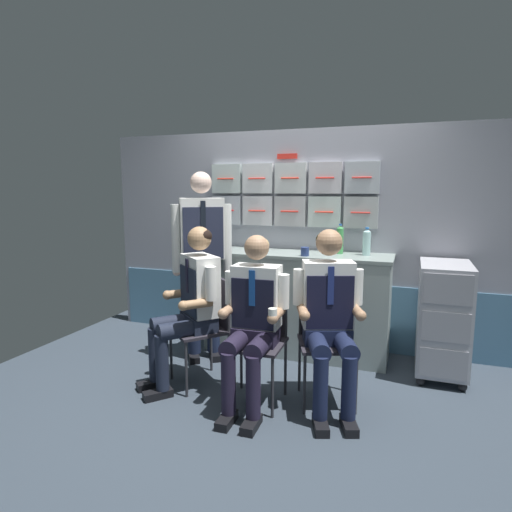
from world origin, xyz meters
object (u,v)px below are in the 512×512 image
folding_chair_left (210,318)px  crew_member_standing (202,249)px  folding_chair_right (260,329)px  crew_member_left (191,299)px  folding_chair_by_counter (325,329)px  paper_cup_blue (256,250)px  water_bottle_short (340,240)px  crew_member_right (253,315)px  crew_member_by_counter (329,311)px  service_trolley (443,316)px

folding_chair_left → crew_member_standing: crew_member_standing is taller
folding_chair_right → crew_member_standing: (-0.74, 0.54, 0.50)m
folding_chair_left → crew_member_left: bearing=-130.8°
folding_chair_by_counter → paper_cup_blue: paper_cup_blue is taller
water_bottle_short → folding_chair_by_counter: bearing=-86.7°
folding_chair_right → crew_member_standing: 1.05m
crew_member_standing → crew_member_right: bearing=-43.2°
crew_member_by_counter → water_bottle_short: (-0.11, 1.07, 0.39)m
folding_chair_right → water_bottle_short: water_bottle_short is taller
folding_chair_right → water_bottle_short: (0.41, 1.09, 0.57)m
crew_member_left → paper_cup_blue: (0.23, 0.87, 0.29)m
crew_member_by_counter → crew_member_right: bearing=-159.9°
paper_cup_blue → crew_member_by_counter: bearing=-44.6°
paper_cup_blue → crew_member_left: bearing=-104.8°
crew_member_standing → crew_member_left: bearing=-72.9°
folding_chair_right → water_bottle_short: bearing=69.6°
crew_member_by_counter → crew_member_left: bearing=-178.9°
crew_member_right → water_bottle_short: water_bottle_short is taller
folding_chair_left → folding_chair_by_counter: bearing=3.1°
folding_chair_by_counter → water_bottle_short: (-0.05, 0.92, 0.57)m
crew_member_standing → folding_chair_by_counter: bearing=-17.0°
service_trolley → folding_chair_left: service_trolley is taller
service_trolley → crew_member_right: size_ratio=0.77×
crew_member_by_counter → crew_member_standing: size_ratio=0.75×
crew_member_left → crew_member_right: (0.58, -0.17, -0.02)m
crew_member_by_counter → crew_member_standing: bearing=157.6°
folding_chair_right → crew_member_by_counter: (0.51, 0.02, 0.18)m
crew_member_left → crew_member_standing: bearing=107.1°
service_trolley → paper_cup_blue: paper_cup_blue is taller
service_trolley → water_bottle_short: size_ratio=3.44×
crew_member_standing → folding_chair_right: bearing=-36.0°
crew_member_left → folding_chair_right: size_ratio=1.49×
water_bottle_short → paper_cup_blue: size_ratio=4.79×
service_trolley → crew_member_by_counter: bearing=-132.7°
folding_chair_left → crew_member_standing: size_ratio=0.50×
crew_member_left → crew_member_by_counter: size_ratio=0.99×
water_bottle_short → paper_cup_blue: (-0.76, -0.22, -0.10)m
folding_chair_right → crew_member_right: bearing=-88.1°
paper_cup_blue → folding_chair_by_counter: bearing=-40.9°
service_trolley → folding_chair_right: size_ratio=1.12×
folding_chair_left → crew_member_standing: (-0.27, 0.42, 0.50)m
folding_chair_left → crew_member_by_counter: crew_member_by_counter is taller
service_trolley → folding_chair_left: (-1.79, -0.77, 0.02)m
water_bottle_short → crew_member_by_counter: bearing=-84.2°
folding_chair_right → crew_member_by_counter: crew_member_by_counter is taller
water_bottle_short → folding_chair_left: bearing=-132.3°
crew_member_by_counter → paper_cup_blue: bearing=135.4°
crew_member_by_counter → crew_member_standing: 1.40m
folding_chair_right → crew_member_by_counter: size_ratio=0.67×
folding_chair_right → folding_chair_by_counter: size_ratio=1.00×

